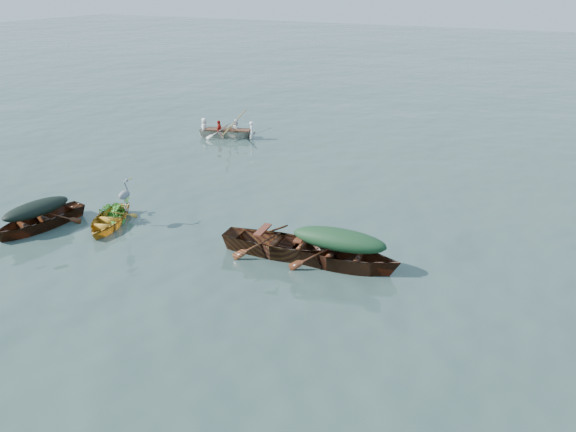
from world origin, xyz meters
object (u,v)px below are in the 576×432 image
dark_covered_boat (40,228)px  green_tarp_boat (338,266)px  rowed_boat (228,138)px  yellow_dinghy (109,226)px  heron (125,199)px  open_wooden_boat (282,255)px

dark_covered_boat → green_tarp_boat: 8.49m
rowed_boat → yellow_dinghy: bearing=173.8°
yellow_dinghy → dark_covered_boat: bearing=-170.7°
rowed_boat → heron: heron is taller
dark_covered_boat → open_wooden_boat: 7.02m
open_wooden_boat → yellow_dinghy: bearing=91.2°
yellow_dinghy → dark_covered_boat: dark_covered_boat is taller
dark_covered_boat → heron: heron is taller
yellow_dinghy → green_tarp_boat: bearing=-15.3°
yellow_dinghy → heron: heron is taller
green_tarp_boat → open_wooden_boat: bearing=90.0°
rowed_boat → dark_covered_boat: bearing=163.9°
green_tarp_boat → rowed_boat: bearing=40.9°
dark_covered_boat → green_tarp_boat: bearing=20.5°
rowed_boat → heron: 9.59m
green_tarp_boat → heron: heron is taller
dark_covered_boat → green_tarp_boat: (8.32, 1.70, 0.00)m
dark_covered_boat → rowed_boat: (-0.38, 10.45, 0.00)m
heron → yellow_dinghy: bearing=-174.8°
dark_covered_boat → open_wooden_boat: bearing=22.1°
yellow_dinghy → green_tarp_boat: (6.69, 0.73, 0.00)m
open_wooden_boat → dark_covered_boat: bearing=97.5°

